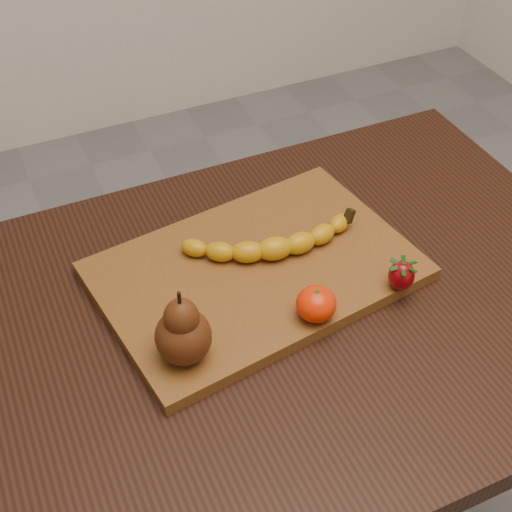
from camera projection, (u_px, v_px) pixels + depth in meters
name	position (u px, v px, depth m)	size (l,w,h in m)	color
table	(282.00, 348.00, 1.08)	(1.00, 0.70, 0.76)	black
cutting_board	(256.00, 271.00, 1.05)	(0.45, 0.30, 0.02)	brown
banana	(275.00, 249.00, 1.04)	(0.23, 0.06, 0.04)	#C38909
pear	(182.00, 326.00, 0.88)	(0.07, 0.07, 0.11)	#4F240C
mandarin	(316.00, 304.00, 0.95)	(0.06, 0.06, 0.05)	red
strawberry	(402.00, 275.00, 0.99)	(0.04, 0.04, 0.05)	#850309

